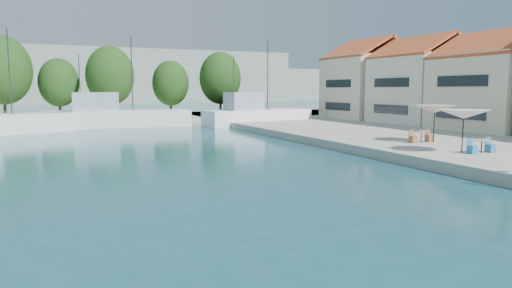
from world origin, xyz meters
name	(u,v)px	position (x,y,z in m)	size (l,w,h in m)	color
quay_right	(510,137)	(22.00, 30.00, 0.30)	(32.00, 92.00, 0.60)	#A29B92
quay_far	(83,120)	(-8.00, 67.00, 0.30)	(90.00, 16.00, 0.60)	#A29B92
hill_east	(196,85)	(40.00, 180.00, 6.00)	(140.00, 40.00, 12.00)	gray
building_04	(498,79)	(24.00, 33.00, 5.02)	(9.00, 8.80, 9.20)	beige
building_05	(422,78)	(24.00, 42.00, 5.26)	(8.40, 8.80, 9.70)	silver
building_06	(368,78)	(24.00, 51.00, 5.50)	(9.00, 8.80, 10.20)	beige
trawler_03	(115,117)	(-5.20, 57.21, 1.07)	(15.75, 5.28, 10.20)	silver
trawler_04	(256,116)	(9.92, 53.05, 1.07)	(13.36, 5.27, 10.20)	white
tree_04	(3,70)	(-16.95, 70.28, 6.48)	(6.88, 6.88, 10.19)	#3F2B19
tree_05	(59,83)	(-10.57, 71.83, 5.02)	(5.17, 5.17, 7.66)	#3F2B19
tree_06	(110,76)	(-4.37, 68.22, 5.90)	(6.21, 6.21, 9.19)	#3F2B19
tree_07	(171,83)	(4.00, 69.66, 4.98)	(5.13, 5.13, 7.60)	#3F2B19
tree_08	(220,78)	(10.92, 68.11, 5.74)	(6.02, 6.02, 8.91)	#3F2B19
umbrella_white	(464,114)	(9.43, 23.46, 2.75)	(2.82, 2.82, 2.40)	black
umbrella_cream	(435,109)	(11.84, 27.96, 2.82)	(2.80, 2.80, 2.47)	black
cafe_table_02	(481,148)	(10.27, 22.89, 0.89)	(1.82, 0.70, 0.76)	black
cafe_table_03	(421,138)	(11.00, 28.21, 0.89)	(1.82, 0.70, 0.76)	black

